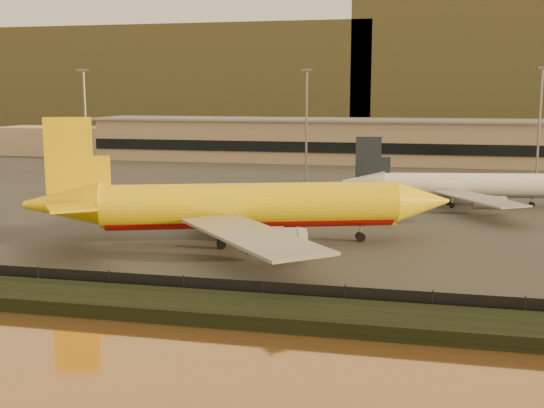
# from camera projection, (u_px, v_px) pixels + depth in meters

# --- Properties ---
(ground) EXTENTS (900.00, 900.00, 0.00)m
(ground) POSITION_uv_depth(u_px,v_px,m) (272.00, 270.00, 78.82)
(ground) COLOR black
(ground) RESTS_ON ground
(embankment) EXTENTS (320.00, 7.00, 1.40)m
(embankment) POSITION_uv_depth(u_px,v_px,m) (231.00, 310.00, 62.34)
(embankment) COLOR black
(embankment) RESTS_ON ground
(tarmac) EXTENTS (320.00, 220.00, 0.20)m
(tarmac) POSITION_uv_depth(u_px,v_px,m) (356.00, 174.00, 170.24)
(tarmac) COLOR #2D2D2D
(tarmac) RESTS_ON ground
(perimeter_fence) EXTENTS (300.00, 0.05, 2.20)m
(perimeter_fence) POSITION_uv_depth(u_px,v_px,m) (242.00, 291.00, 66.10)
(perimeter_fence) COLOR black
(perimeter_fence) RESTS_ON tarmac
(terminal_building) EXTENTS (202.00, 25.00, 12.60)m
(terminal_building) POSITION_uv_depth(u_px,v_px,m) (318.00, 141.00, 201.81)
(terminal_building) COLOR tan
(terminal_building) RESTS_ON tarmac
(apron_light_masts) EXTENTS (152.20, 12.20, 25.40)m
(apron_light_masts) POSITION_uv_depth(u_px,v_px,m) (418.00, 115.00, 145.19)
(apron_light_masts) COLOR slate
(apron_light_masts) RESTS_ON tarmac
(distant_hills) EXTENTS (470.00, 160.00, 70.00)m
(distant_hills) POSITION_uv_depth(u_px,v_px,m) (364.00, 74.00, 405.50)
(distant_hills) COLOR brown
(distant_hills) RESTS_ON ground
(dhl_cargo_jet) EXTENTS (55.66, 53.00, 17.05)m
(dhl_cargo_jet) POSITION_uv_depth(u_px,v_px,m) (243.00, 207.00, 90.91)
(dhl_cargo_jet) COLOR yellow
(dhl_cargo_jet) RESTS_ON tarmac
(white_narrowbody_jet) EXTENTS (43.06, 41.53, 12.40)m
(white_narrowbody_jet) POSITION_uv_depth(u_px,v_px,m) (463.00, 186.00, 121.35)
(white_narrowbody_jet) COLOR white
(white_narrowbody_jet) RESTS_ON tarmac
(gse_vehicle_yellow) EXTENTS (4.72, 2.38, 2.06)m
(gse_vehicle_yellow) POSITION_uv_depth(u_px,v_px,m) (382.00, 217.00, 105.55)
(gse_vehicle_yellow) COLOR yellow
(gse_vehicle_yellow) RESTS_ON tarmac
(gse_vehicle_white) EXTENTS (4.38, 2.78, 1.82)m
(gse_vehicle_white) POSITION_uv_depth(u_px,v_px,m) (226.00, 204.00, 118.68)
(gse_vehicle_white) COLOR white
(gse_vehicle_white) RESTS_ON tarmac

